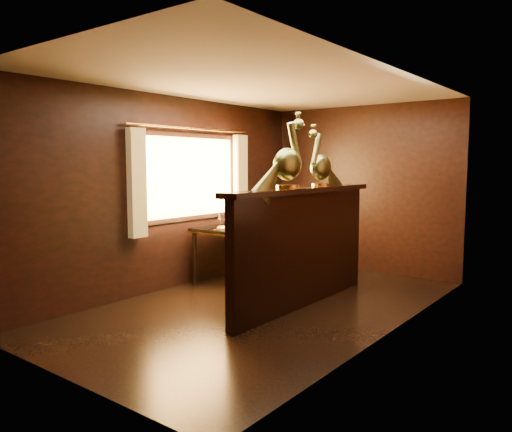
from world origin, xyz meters
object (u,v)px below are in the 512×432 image
object	(u,v)px
chair_left	(268,248)
peacock_left	(288,150)
chair_right	(275,239)
dining_table	(240,230)
peacock_right	(321,156)

from	to	relation	value
chair_left	peacock_left	size ratio (longest dim) A/B	1.50
chair_right	peacock_left	xyz separation A→B (m)	(0.67, -0.72, 1.11)
dining_table	chair_left	size ratio (longest dim) A/B	1.05
chair_left	chair_right	bearing A→B (deg)	109.87
peacock_right	chair_left	bearing A→B (deg)	-128.60
dining_table	peacock_left	size ratio (longest dim) A/B	1.58
dining_table	chair_left	xyz separation A→B (m)	(0.97, -0.69, -0.05)
peacock_left	chair_left	bearing A→B (deg)	154.33
peacock_left	peacock_right	size ratio (longest dim) A/B	1.16
chair_left	peacock_right	size ratio (longest dim) A/B	1.73
dining_table	peacock_right	size ratio (longest dim) A/B	1.82
dining_table	chair_right	xyz separation A→B (m)	(0.71, -0.16, -0.04)
chair_right	peacock_left	distance (m)	1.49
chair_right	chair_left	bearing A→B (deg)	-80.73
chair_left	peacock_right	distance (m)	1.25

